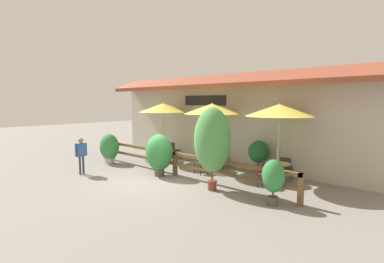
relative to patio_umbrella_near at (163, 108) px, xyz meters
name	(u,v)px	position (x,y,z in m)	size (l,w,h in m)	color
ground_plane	(155,181)	(2.61, -2.75, -2.64)	(60.00, 60.00, 0.00)	gray
building_facade	(222,118)	(2.60, 1.36, -0.48)	(14.28, 1.49, 4.23)	#BCB7A8
patio_railing	(175,158)	(2.61, -1.70, -1.95)	(10.40, 0.14, 0.95)	brown
patio_umbrella_near	(163,108)	(0.00, 0.00, 0.00)	(2.41, 2.41, 2.90)	#B7B2A8
dining_table_near	(164,149)	(0.00, 0.00, -2.06)	(0.91, 0.91, 0.73)	#4C3826
chair_near_streetside	(152,153)	(-0.06, -0.68, -2.15)	(0.51, 0.51, 0.87)	#332D28
chair_near_wallside	(174,150)	(0.03, 0.67, -2.15)	(0.43, 0.43, 0.87)	#332D28
patio_umbrella_middle	(212,109)	(3.10, 0.01, 0.00)	(2.41, 2.41, 2.90)	#B7B2A8
dining_table_middle	(212,157)	(3.10, 0.01, -2.06)	(0.91, 0.91, 0.73)	#4C3826
chair_middle_streetside	(202,162)	(3.15, -0.69, -2.15)	(0.47, 0.47, 0.87)	#332D28
chair_middle_wallside	(222,157)	(3.09, 0.70, -2.15)	(0.42, 0.42, 0.87)	#332D28
patio_umbrella_far	(279,110)	(6.12, 0.07, 0.00)	(2.41, 2.41, 2.90)	#B7B2A8
dining_table_far	(278,167)	(6.12, 0.07, -2.06)	(0.91, 0.91, 0.73)	#4C3826
chair_far_streetside	(266,173)	(6.04, -0.62, -2.15)	(0.48, 0.48, 0.87)	#332D28
chair_far_wallside	(286,167)	(6.11, 0.76, -2.15)	(0.51, 0.51, 0.87)	#332D28
potted_plant_entrance_palm	(109,148)	(-1.41, -2.20, -1.89)	(0.97, 0.87, 1.41)	#B7AD99
potted_plant_broad_leaf	(159,153)	(2.16, -2.14, -1.72)	(1.15, 1.03, 1.66)	#564C47
potted_plant_tall_tropical	(212,140)	(4.93, -2.20, -0.97)	(1.28, 1.15, 2.77)	brown
potted_plant_small_flowering	(273,178)	(7.11, -2.13, -1.84)	(0.66, 0.60, 1.32)	#564C47
potted_plant_corner_fern	(259,153)	(4.89, 0.80, -1.77)	(0.85, 0.77, 1.37)	#9E4C33
pedestrian	(81,151)	(-0.30, -4.16, -1.68)	(0.22, 0.53, 1.50)	#2D334C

